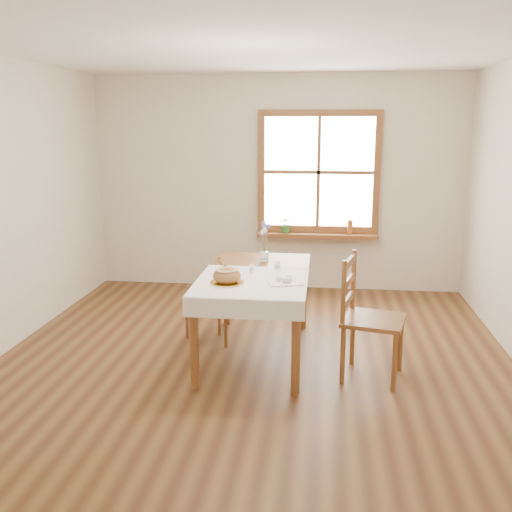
{
  "coord_description": "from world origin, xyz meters",
  "views": [
    {
      "loc": [
        0.56,
        -4.46,
        2.01
      ],
      "look_at": [
        0.0,
        0.3,
        0.9
      ],
      "focal_mm": 40.0,
      "sensor_mm": 36.0,
      "label": 1
    }
  ],
  "objects_px": {
    "dining_table": "(256,282)",
    "chair_right": "(374,318)",
    "flower_vase": "(264,257)",
    "chair_left": "(205,303)",
    "bread_plate": "(227,283)"
  },
  "relations": [
    {
      "from": "dining_table",
      "to": "chair_right",
      "type": "distance_m",
      "value": 1.07
    },
    {
      "from": "dining_table",
      "to": "chair_right",
      "type": "xyz_separation_m",
      "value": [
        0.99,
        -0.37,
        -0.16
      ]
    },
    {
      "from": "chair_right",
      "to": "flower_vase",
      "type": "xyz_separation_m",
      "value": [
        -0.96,
        0.77,
        0.29
      ]
    },
    {
      "from": "chair_left",
      "to": "chair_right",
      "type": "xyz_separation_m",
      "value": [
        1.49,
        -0.57,
        0.11
      ]
    },
    {
      "from": "bread_plate",
      "to": "chair_right",
      "type": "bearing_deg",
      "value": 1.73
    },
    {
      "from": "chair_right",
      "to": "flower_vase",
      "type": "bearing_deg",
      "value": 64.97
    },
    {
      "from": "flower_vase",
      "to": "chair_right",
      "type": "bearing_deg",
      "value": -38.62
    },
    {
      "from": "bread_plate",
      "to": "flower_vase",
      "type": "xyz_separation_m",
      "value": [
        0.22,
        0.81,
        0.03
      ]
    },
    {
      "from": "dining_table",
      "to": "flower_vase",
      "type": "xyz_separation_m",
      "value": [
        0.03,
        0.4,
        0.13
      ]
    },
    {
      "from": "chair_right",
      "to": "bread_plate",
      "type": "xyz_separation_m",
      "value": [
        -1.18,
        -0.04,
        0.27
      ]
    },
    {
      "from": "flower_vase",
      "to": "bread_plate",
      "type": "bearing_deg",
      "value": -104.99
    },
    {
      "from": "flower_vase",
      "to": "dining_table",
      "type": "bearing_deg",
      "value": -94.0
    },
    {
      "from": "chair_left",
      "to": "chair_right",
      "type": "height_order",
      "value": "chair_right"
    },
    {
      "from": "bread_plate",
      "to": "flower_vase",
      "type": "height_order",
      "value": "flower_vase"
    },
    {
      "from": "chair_right",
      "to": "bread_plate",
      "type": "relative_size",
      "value": 3.78
    }
  ]
}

